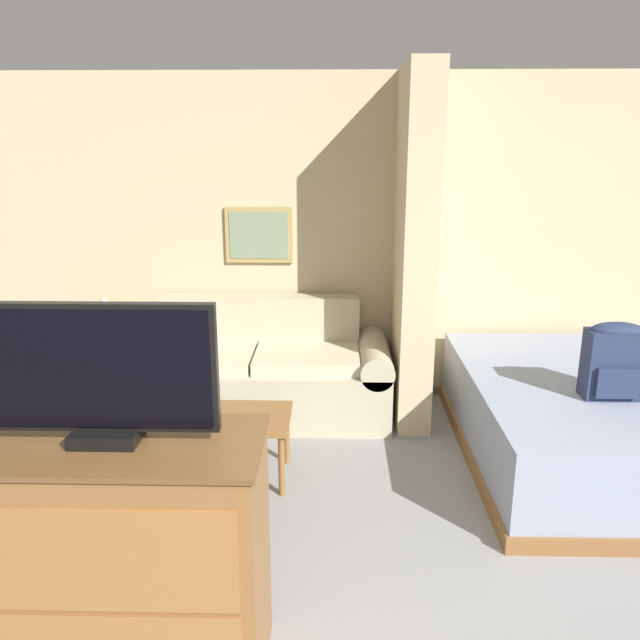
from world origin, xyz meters
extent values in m
cube|color=#CCB78E|center=(0.00, 3.65, 1.30)|extent=(6.51, 0.12, 2.60)
cube|color=#70644E|center=(0.00, 3.58, 0.03)|extent=(6.51, 0.02, 0.06)
cube|color=tan|center=(-0.95, 3.58, 1.36)|extent=(0.54, 0.02, 0.45)
cube|color=gray|center=(-0.95, 3.56, 1.36)|extent=(0.47, 0.01, 0.38)
cube|color=#CCB78E|center=(0.25, 3.18, 1.30)|extent=(0.24, 0.83, 2.60)
cube|color=#B7AD8E|center=(-0.95, 3.13, 0.22)|extent=(1.62, 0.84, 0.44)
cube|color=#B7AD8E|center=(-0.95, 3.45, 0.66)|extent=(1.62, 0.20, 0.45)
cube|color=#B7AD8E|center=(-1.87, 3.13, 0.22)|extent=(0.22, 0.84, 0.44)
cylinder|color=#B7AD8E|center=(-1.87, 3.13, 0.49)|extent=(0.25, 0.84, 0.25)
cube|color=#B7AD8E|center=(-0.03, 3.13, 0.22)|extent=(0.22, 0.84, 0.44)
cylinder|color=#B7AD8E|center=(-0.03, 3.13, 0.49)|extent=(0.25, 0.84, 0.25)
cube|color=beige|center=(-1.35, 3.08, 0.49)|extent=(0.79, 0.60, 0.10)
cube|color=beige|center=(-0.55, 3.08, 0.49)|extent=(0.79, 0.60, 0.10)
cube|color=brown|center=(-0.99, 2.15, 0.41)|extent=(0.76, 0.49, 0.04)
cylinder|color=brown|center=(-1.33, 1.95, 0.20)|extent=(0.04, 0.04, 0.39)
cylinder|color=brown|center=(-0.65, 1.95, 0.20)|extent=(0.04, 0.04, 0.39)
cylinder|color=brown|center=(-1.33, 2.35, 0.20)|extent=(0.04, 0.04, 0.39)
cylinder|color=brown|center=(-0.65, 2.35, 0.20)|extent=(0.04, 0.04, 0.39)
cube|color=brown|center=(-2.12, 3.22, 0.51)|extent=(0.36, 0.36, 0.04)
cylinder|color=brown|center=(-2.28, 3.07, 0.25)|extent=(0.04, 0.04, 0.49)
cylinder|color=brown|center=(-1.97, 3.07, 0.25)|extent=(0.04, 0.04, 0.49)
cylinder|color=brown|center=(-2.28, 3.37, 0.25)|extent=(0.04, 0.04, 0.49)
cylinder|color=brown|center=(-1.97, 3.37, 0.25)|extent=(0.04, 0.04, 0.49)
cylinder|color=tan|center=(-2.12, 3.22, 0.61)|extent=(0.18, 0.18, 0.16)
cylinder|color=tan|center=(-2.12, 3.22, 0.71)|extent=(0.02, 0.02, 0.06)
cone|color=beige|center=(-2.12, 3.22, 0.83)|extent=(0.31, 0.31, 0.19)
cube|color=brown|center=(-1.16, 0.63, 0.50)|extent=(1.11, 0.49, 0.99)
cube|color=brown|center=(-1.16, 0.63, 1.00)|extent=(1.13, 0.52, 0.02)
cube|color=#946133|center=(-1.16, 0.38, 0.69)|extent=(1.01, 0.01, 0.40)
cube|color=black|center=(-1.16, 0.63, 1.04)|extent=(0.24, 0.16, 0.05)
cube|color=black|center=(-1.16, 0.63, 1.30)|extent=(0.83, 0.04, 0.47)
cube|color=black|center=(-1.16, 0.61, 1.30)|extent=(0.79, 0.01, 0.43)
cube|color=brown|center=(1.46, 2.46, 0.05)|extent=(1.81, 2.14, 0.10)
cube|color=#8993A8|center=(1.46, 2.46, 0.33)|extent=(1.77, 2.10, 0.47)
cube|color=white|center=(1.46, 3.29, 0.52)|extent=(1.65, 0.36, 0.10)
cube|color=#232D4C|center=(1.34, 2.17, 0.78)|extent=(0.34, 0.16, 0.42)
cube|color=#232D4C|center=(1.34, 2.08, 0.69)|extent=(0.25, 0.03, 0.19)
ellipsoid|color=#232D4C|center=(1.34, 2.17, 0.99)|extent=(0.32, 0.16, 0.10)
camera|label=1|loc=(-0.34, -1.41, 2.05)|focal=35.00mm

